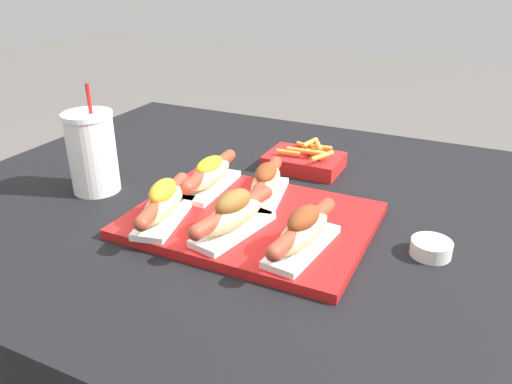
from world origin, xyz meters
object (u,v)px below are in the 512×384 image
hot_dog_3 (210,174)px  drink_cup (92,152)px  sauce_bowl (431,247)px  fries_basket (305,161)px  serving_tray (251,220)px  hot_dog_1 (233,214)px  hot_dog_2 (303,231)px  hot_dog_0 (164,203)px  hot_dog_4 (266,183)px

hot_dog_3 → drink_cup: size_ratio=0.92×
sauce_bowl → fries_basket: (-0.32, 0.26, 0.01)m
serving_tray → hot_dog_3: hot_dog_3 is taller
drink_cup → fries_basket: drink_cup is taller
hot_dog_1 → sauce_bowl: bearing=18.0°
serving_tray → fries_basket: (-0.01, 0.30, 0.01)m
fries_basket → hot_dog_1: bearing=-88.9°
hot_dog_2 → hot_dog_3: size_ratio=1.00×
fries_basket → hot_dog_2: bearing=-69.8°
serving_tray → hot_dog_3: (-0.13, 0.07, 0.04)m
sauce_bowl → hot_dog_0: bearing=-165.5°
serving_tray → fries_basket: 0.30m
hot_dog_2 → hot_dog_4: hot_dog_2 is taller
hot_dog_1 → hot_dog_3: (-0.13, 0.14, -0.00)m
serving_tray → sauce_bowl: (0.32, 0.03, 0.01)m
serving_tray → hot_dog_2: 0.15m
hot_dog_1 → fries_basket: size_ratio=1.21×
hot_dog_1 → serving_tray: bearing=89.7°
serving_tray → hot_dog_0: bearing=-148.7°
hot_dog_2 → hot_dog_4: (-0.13, 0.15, -0.00)m
hot_dog_0 → hot_dog_3: hot_dog_0 is taller
hot_dog_4 → hot_dog_2: bearing=-47.7°
hot_dog_0 → drink_cup: bearing=161.7°
hot_dog_3 → hot_dog_1: bearing=-47.2°
hot_dog_1 → sauce_bowl: (0.32, 0.10, -0.04)m
serving_tray → sauce_bowl: 0.32m
fries_basket → serving_tray: bearing=-88.5°
hot_dog_2 → serving_tray: bearing=151.6°
hot_dog_0 → drink_cup: size_ratio=0.90×
hot_dog_4 → drink_cup: drink_cup is taller
hot_dog_2 → sauce_bowl: bearing=28.7°
hot_dog_2 → drink_cup: (-0.49, 0.06, 0.03)m
hot_dog_4 → hot_dog_3: bearing=-176.5°
sauce_bowl → drink_cup: size_ratio=0.29×
sauce_bowl → hot_dog_3: bearing=175.4°
hot_dog_3 → hot_dog_4: (0.12, 0.01, 0.00)m
hot_dog_0 → hot_dog_3: (0.01, 0.15, -0.00)m
hot_dog_2 → drink_cup: 0.50m
sauce_bowl → drink_cup: drink_cup is taller
hot_dog_0 → hot_dog_2: size_ratio=0.98×
serving_tray → fries_basket: fries_basket is taller
sauce_bowl → drink_cup: bearing=-176.6°
sauce_bowl → fries_basket: size_ratio=0.39×
fries_basket → hot_dog_0: bearing=-108.5°
serving_tray → hot_dog_1: (-0.00, -0.07, 0.04)m
serving_tray → sauce_bowl: size_ratio=6.36×
hot_dog_3 → drink_cup: 0.25m
fries_basket → hot_dog_3: bearing=-118.0°
hot_dog_2 → sauce_bowl: (0.19, 0.10, -0.04)m
hot_dog_4 → drink_cup: bearing=-166.8°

